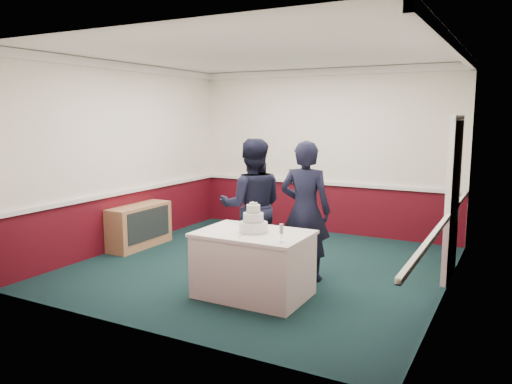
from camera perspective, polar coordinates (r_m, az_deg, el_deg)
The scene contains 9 objects.
ground at distance 7.31m, azimuth 0.58°, elevation -8.46°, with size 5.00×5.00×0.00m, color black.
room_shell at distance 7.50m, azimuth 3.32°, elevation 7.23°, with size 5.00×5.00×3.00m.
sideboard at distance 8.49m, azimuth -13.16°, elevation -3.81°, with size 0.41×1.20×0.70m.
cake_table at distance 6.05m, azimuth -0.30°, elevation -8.18°, with size 1.32×0.92×0.79m.
wedding_cake at distance 5.93m, azimuth -0.31°, elevation -3.56°, with size 0.35×0.35×0.36m.
cake_knife at distance 5.79m, azimuth -1.51°, elevation -4.94°, with size 0.01×0.22×0.01m, color silver.
champagne_flute at distance 5.46m, azimuth 2.92°, elevation -4.36°, with size 0.05×0.05×0.21m.
person_man at distance 6.84m, azimuth -0.47°, elevation -1.64°, with size 0.90×0.70×1.86m, color black.
person_woman at distance 6.57m, azimuth 5.64°, elevation -2.15°, with size 0.67×0.44×1.85m, color black.
Camera 1 is at (3.23, -6.19, 2.17)m, focal length 35.00 mm.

